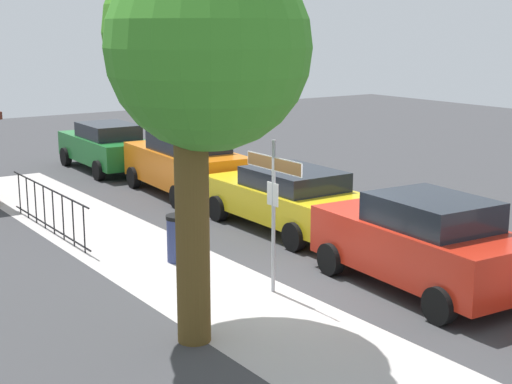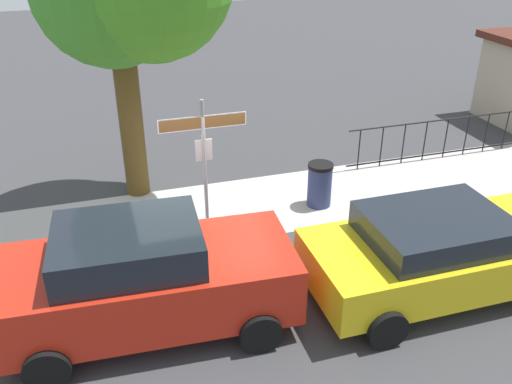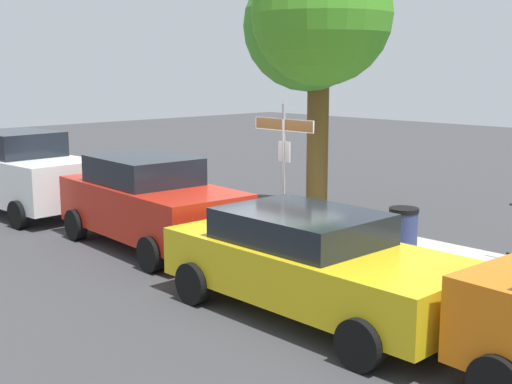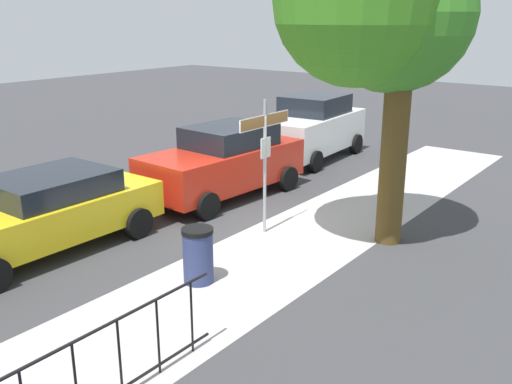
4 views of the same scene
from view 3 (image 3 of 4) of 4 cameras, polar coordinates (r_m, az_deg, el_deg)
ground_plane at (r=14.09m, az=0.58°, el=-4.10°), size 60.00×60.00×0.00m
sidewalk_strip at (r=13.78m, az=10.33°, el=-4.59°), size 24.00×2.60×0.00m
street_sign at (r=13.89m, az=2.33°, el=3.79°), size 1.62×0.07×2.81m
shade_tree at (r=15.72m, az=5.07°, el=14.05°), size 3.80×3.44×6.24m
car_white at (r=17.56m, az=-18.98°, el=1.53°), size 4.33×2.31×2.00m
car_red at (r=13.64m, az=-8.89°, el=-0.80°), size 4.46×2.29×1.79m
car_yellow at (r=9.80m, az=4.76°, el=-5.85°), size 4.67×2.18×1.49m
trash_bin at (r=12.90m, az=12.22°, el=-3.43°), size 0.55×0.55×0.98m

